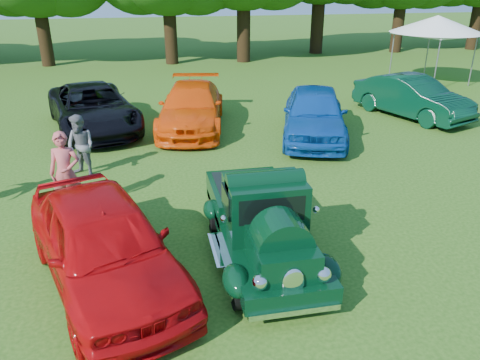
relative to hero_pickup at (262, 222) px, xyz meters
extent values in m
plane|color=#234C11|center=(-1.24, -0.52, -0.73)|extent=(120.00, 120.00, 0.00)
cylinder|color=black|center=(-0.75, -1.44, -0.40)|extent=(0.20, 0.67, 0.67)
cylinder|color=black|center=(0.75, -1.44, -0.40)|extent=(0.20, 0.67, 0.67)
cylinder|color=black|center=(-0.75, 1.14, -0.40)|extent=(0.20, 0.67, 0.67)
cylinder|color=black|center=(0.75, 1.14, -0.40)|extent=(0.20, 0.67, 0.67)
cube|color=black|center=(0.00, -0.08, -0.26)|extent=(1.56, 4.08, 0.31)
cube|color=black|center=(0.00, -1.30, 0.10)|extent=(1.00, 1.31, 0.56)
cube|color=black|center=(0.00, -0.20, 0.41)|extent=(1.41, 1.04, 1.09)
cube|color=black|center=(0.00, -0.70, 0.60)|extent=(1.18, 0.05, 0.47)
cube|color=black|center=(0.00, 1.16, -0.01)|extent=(1.56, 1.86, 0.53)
cube|color=black|center=(0.00, 1.16, 0.25)|extent=(1.34, 1.63, 0.05)
ellipsoid|color=black|center=(-0.78, -1.44, -0.22)|extent=(0.45, 0.78, 0.45)
ellipsoid|color=black|center=(0.78, -1.44, -0.22)|extent=(0.45, 0.78, 0.45)
ellipsoid|color=black|center=(-0.81, 1.14, -0.23)|extent=(0.34, 0.65, 0.38)
ellipsoid|color=black|center=(0.81, 1.14, -0.23)|extent=(0.34, 0.65, 0.38)
ellipsoid|color=white|center=(0.00, -1.98, -0.01)|extent=(0.37, 0.11, 0.54)
sphere|color=white|center=(-0.51, -1.92, 0.05)|extent=(0.25, 0.25, 0.25)
sphere|color=white|center=(0.51, -1.92, 0.05)|extent=(0.25, 0.25, 0.25)
cube|color=white|center=(0.00, -2.12, -0.42)|extent=(1.47, 0.10, 0.10)
cube|color=white|center=(0.00, 2.09, -0.37)|extent=(1.47, 0.10, 0.10)
imported|color=#AF070A|center=(-2.88, -0.36, 0.09)|extent=(3.43, 5.21, 1.65)
imported|color=black|center=(-3.82, 9.13, 0.05)|extent=(3.87, 6.08, 1.56)
imported|color=#EC4908|center=(-0.41, 8.62, 0.04)|extent=(3.09, 5.60, 1.54)
imported|color=#0D4097|center=(3.47, 6.69, 0.12)|extent=(3.47, 5.38, 1.70)
imported|color=black|center=(8.04, 8.42, 0.05)|extent=(3.22, 4.99, 1.55)
imported|color=#BC4D4F|center=(-3.90, 2.76, 0.22)|extent=(0.72, 0.50, 1.90)
imported|color=slate|center=(-3.79, 4.84, 0.12)|extent=(1.05, 1.02, 1.70)
cube|color=white|center=(12.12, 13.74, 1.73)|extent=(3.83, 3.83, 0.12)
cone|color=white|center=(12.12, 13.74, 2.18)|extent=(5.62, 5.62, 0.80)
cylinder|color=slate|center=(11.29, 12.01, 0.47)|extent=(0.06, 0.06, 2.41)
cylinder|color=slate|center=(10.40, 14.57, 0.47)|extent=(0.06, 0.06, 2.41)
cylinder|color=slate|center=(13.85, 12.91, 0.47)|extent=(0.06, 0.06, 2.41)
cylinder|color=slate|center=(12.95, 15.46, 0.47)|extent=(0.06, 0.06, 2.41)
cylinder|color=black|center=(-7.63, 23.17, 1.17)|extent=(0.76, 0.76, 3.80)
cylinder|color=black|center=(-0.18, 22.43, 1.20)|extent=(0.77, 0.77, 3.87)
cylinder|color=black|center=(4.36, 22.26, 1.37)|extent=(0.84, 0.84, 4.21)
cylinder|color=black|center=(10.14, 24.79, 1.49)|extent=(0.89, 0.89, 4.44)
cylinder|color=black|center=(15.93, 24.14, 1.26)|extent=(0.79, 0.79, 3.97)
cylinder|color=black|center=(22.19, 24.23, 1.30)|extent=(0.81, 0.81, 4.05)
camera|label=1|loc=(-1.97, -7.60, 4.30)|focal=35.00mm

